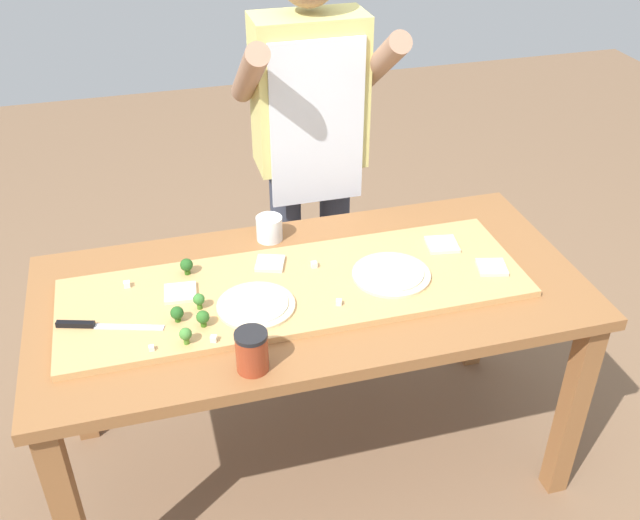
{
  "coord_description": "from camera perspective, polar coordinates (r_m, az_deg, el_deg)",
  "views": [
    {
      "loc": [
        -0.46,
        -1.79,
        2.11
      ],
      "look_at": [
        0.02,
        -0.03,
        0.9
      ],
      "focal_mm": 40.73,
      "sensor_mm": 36.0,
      "label": 1
    }
  ],
  "objects": [
    {
      "name": "cheese_crumble_d",
      "position": [
        2.15,
        1.49,
        -3.35
      ],
      "size": [
        0.02,
        0.02,
        0.02
      ],
      "primitive_type": "cube",
      "rotation": [
        0.0,
        0.0,
        1.27
      ],
      "color": "silver",
      "rests_on": "cutting_board"
    },
    {
      "name": "cheese_crumble_c",
      "position": [
        2.3,
        -14.93,
        -1.86
      ],
      "size": [
        0.02,
        0.02,
        0.02
      ],
      "primitive_type": "cube",
      "rotation": [
        0.0,
        0.0,
        0.0
      ],
      "color": "white",
      "rests_on": "cutting_board"
    },
    {
      "name": "broccoli_floret_front_right",
      "position": [
        2.03,
        -10.51,
        -5.78
      ],
      "size": [
        0.04,
        0.04,
        0.05
      ],
      "color": "#487A23",
      "rests_on": "cutting_board"
    },
    {
      "name": "pizza_slice_far_right",
      "position": [
        2.46,
        9.57,
        1.21
      ],
      "size": [
        0.11,
        0.11,
        0.01
      ],
      "primitive_type": "cube",
      "rotation": [
        0.0,
        0.0,
        -0.16
      ],
      "color": "beige",
      "rests_on": "cutting_board"
    },
    {
      "name": "pizza_slice_far_left",
      "position": [
        2.37,
        13.35,
        -0.55
      ],
      "size": [
        0.11,
        0.11,
        0.01
      ],
      "primitive_type": "cube",
      "rotation": [
        0.0,
        0.0,
        -0.24
      ],
      "color": "beige",
      "rests_on": "cutting_board"
    },
    {
      "name": "ground_plane",
      "position": [
        2.8,
        -0.61,
        -15.23
      ],
      "size": [
        8.0,
        8.0,
        0.0
      ],
      "primitive_type": "plane",
      "color": "brown"
    },
    {
      "name": "pizza_whole_cheese_artichoke",
      "position": [
        2.29,
        5.62,
        -1.1
      ],
      "size": [
        0.25,
        0.25,
        0.02
      ],
      "color": "beige",
      "rests_on": "cutting_board"
    },
    {
      "name": "broccoli_floret_center_left",
      "position": [
        2.15,
        -9.49,
        -3.11
      ],
      "size": [
        0.03,
        0.03,
        0.05
      ],
      "color": "#3F7220",
      "rests_on": "cutting_board"
    },
    {
      "name": "broccoli_floret_back_right",
      "position": [
        2.12,
        -11.17,
        -4.13
      ],
      "size": [
        0.04,
        0.04,
        0.05
      ],
      "color": "#2C5915",
      "rests_on": "cutting_board"
    },
    {
      "name": "cook_center",
      "position": [
        2.72,
        -0.76,
        9.48
      ],
      "size": [
        0.54,
        0.39,
        1.67
      ],
      "color": "#333847",
      "rests_on": "ground"
    },
    {
      "name": "pizza_whole_white_garlic",
      "position": [
        2.15,
        -5.05,
        -3.53
      ],
      "size": [
        0.23,
        0.23,
        0.02
      ],
      "color": "beige",
      "rests_on": "cutting_board"
    },
    {
      "name": "broccoli_floret_front_mid",
      "position": [
        2.09,
        -9.19,
        -4.49
      ],
      "size": [
        0.04,
        0.04,
        0.05
      ],
      "color": "#366618",
      "rests_on": "cutting_board"
    },
    {
      "name": "broccoli_floret_center_right",
      "position": [
        2.31,
        -10.44,
        -0.42
      ],
      "size": [
        0.04,
        0.04,
        0.05
      ],
      "color": "#2C5915",
      "rests_on": "cutting_board"
    },
    {
      "name": "cheese_crumble_a",
      "position": [
        2.05,
        -13.11,
        -6.76
      ],
      "size": [
        0.01,
        0.01,
        0.01
      ],
      "primitive_type": "cube",
      "rotation": [
        0.0,
        0.0,
        0.04
      ],
      "color": "white",
      "rests_on": "cutting_board"
    },
    {
      "name": "cutting_board",
      "position": [
        2.24,
        -1.89,
        -2.24
      ],
      "size": [
        1.43,
        0.46,
        0.02
      ],
      "primitive_type": "cube",
      "color": "tan",
      "rests_on": "prep_table"
    },
    {
      "name": "flour_cup",
      "position": [
        2.49,
        -4.0,
        2.4
      ],
      "size": [
        0.09,
        0.09,
        0.08
      ],
      "color": "white",
      "rests_on": "prep_table"
    },
    {
      "name": "cheese_crumble_b",
      "position": [
        2.04,
        -8.35,
        -6.14
      ],
      "size": [
        0.02,
        0.02,
        0.02
      ],
      "primitive_type": "cube",
      "rotation": [
        0.0,
        0.0,
        1.21
      ],
      "color": "silver",
      "rests_on": "cutting_board"
    },
    {
      "name": "prep_table",
      "position": [
        2.33,
        -0.71,
        -4.11
      ],
      "size": [
        1.72,
        0.82,
        0.78
      ],
      "color": "brown",
      "rests_on": "ground"
    },
    {
      "name": "cheese_crumble_e",
      "position": [
        2.32,
        -0.47,
        -0.36
      ],
      "size": [
        0.02,
        0.02,
        0.02
      ],
      "primitive_type": "cube",
      "rotation": [
        0.0,
        0.0,
        1.56
      ],
      "color": "silver",
      "rests_on": "cutting_board"
    },
    {
      "name": "sauce_jar",
      "position": [
        1.94,
        -5.37,
        -7.14
      ],
      "size": [
        0.09,
        0.09,
        0.12
      ],
      "color": "#99381E",
      "rests_on": "prep_table"
    },
    {
      "name": "pizza_slice_near_right",
      "position": [
        2.24,
        -10.91,
        -2.55
      ],
      "size": [
        0.1,
        0.1,
        0.01
      ],
      "primitive_type": "cube",
      "rotation": [
        0.0,
        0.0,
        -0.09
      ],
      "color": "beige",
      "rests_on": "cutting_board"
    },
    {
      "name": "pizza_slice_near_left",
      "position": [
        2.33,
        -3.95,
        -0.27
      ],
      "size": [
        0.11,
        0.11,
        0.01
      ],
      "primitive_type": "cube",
      "rotation": [
        0.0,
        0.0,
        -0.34
      ],
      "color": "beige",
      "rests_on": "cutting_board"
    },
    {
      "name": "chefs_knife",
      "position": [
        2.17,
        -17.29,
        -4.92
      ],
      "size": [
        0.3,
        0.11,
        0.02
      ],
      "color": "#B7BABF",
      "rests_on": "cutting_board"
    }
  ]
}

